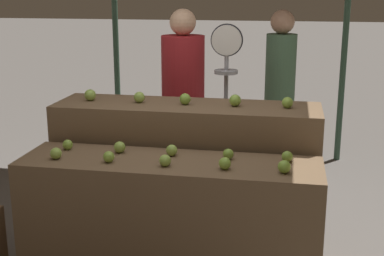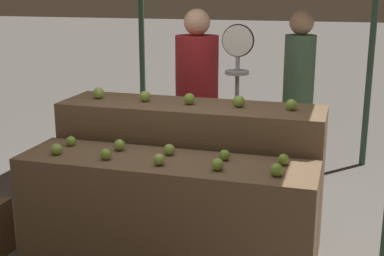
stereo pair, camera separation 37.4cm
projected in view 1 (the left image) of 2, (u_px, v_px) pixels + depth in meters
display_counter_front at (170, 223)px, 3.63m from camera, size 2.00×0.55×0.88m
display_counter_back at (187, 176)px, 4.17m from camera, size 2.00×0.55×1.13m
apple_front_0 at (56, 153)px, 3.54m from camera, size 0.08×0.08×0.08m
apple_front_1 at (109, 157)px, 3.47m from camera, size 0.07×0.07×0.07m
apple_front_2 at (165, 161)px, 3.40m from camera, size 0.08×0.08×0.08m
apple_front_3 at (225, 163)px, 3.34m from camera, size 0.08×0.08×0.08m
apple_front_4 at (284, 167)px, 3.27m from camera, size 0.08×0.08×0.08m
apple_front_5 at (68, 145)px, 3.75m from camera, size 0.07×0.07×0.07m
apple_front_6 at (120, 147)px, 3.67m from camera, size 0.08×0.08×0.08m
apple_front_7 at (172, 150)px, 3.61m from camera, size 0.08×0.08×0.08m
apple_front_8 at (228, 154)px, 3.54m from camera, size 0.07×0.07×0.07m
apple_front_9 at (287, 157)px, 3.48m from camera, size 0.07×0.07×0.07m
apple_back_0 at (90, 95)px, 4.14m from camera, size 0.09×0.09×0.09m
apple_back_1 at (139, 97)px, 4.07m from camera, size 0.08×0.08×0.08m
apple_back_2 at (185, 99)px, 4.01m from camera, size 0.09×0.09×0.09m
apple_back_3 at (235, 100)px, 3.95m from camera, size 0.09×0.09×0.09m
apple_back_4 at (287, 103)px, 3.89m from camera, size 0.08×0.08×0.08m
produce_scale at (226, 79)px, 4.56m from camera, size 0.27×0.20×1.70m
person_vendor_at_scale at (183, 94)px, 4.92m from camera, size 0.41×0.41×1.81m
person_customer_left at (280, 84)px, 5.33m from camera, size 0.36×0.36×1.78m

